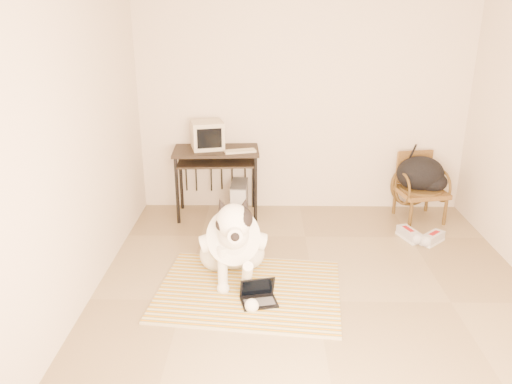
{
  "coord_description": "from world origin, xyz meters",
  "views": [
    {
      "loc": [
        -0.47,
        -3.77,
        2.41
      ],
      "look_at": [
        -0.54,
        0.39,
        0.88
      ],
      "focal_mm": 35.0,
      "sensor_mm": 36.0,
      "label": 1
    }
  ],
  "objects_px": {
    "computer_desk": "(216,159)",
    "crt_monitor": "(207,135)",
    "backpack": "(422,175)",
    "pc_tower": "(239,200)",
    "rattan_chair": "(419,187)",
    "dog": "(233,242)",
    "laptop": "(258,296)"
  },
  "relations": [
    {
      "from": "computer_desk",
      "to": "crt_monitor",
      "type": "xyz_separation_m",
      "value": [
        -0.1,
        0.06,
        0.28
      ]
    },
    {
      "from": "backpack",
      "to": "crt_monitor",
      "type": "bearing_deg",
      "value": 177.52
    },
    {
      "from": "backpack",
      "to": "pc_tower",
      "type": "bearing_deg",
      "value": 179.25
    },
    {
      "from": "rattan_chair",
      "to": "backpack",
      "type": "bearing_deg",
      "value": -47.42
    },
    {
      "from": "dog",
      "to": "pc_tower",
      "type": "height_order",
      "value": "dog"
    },
    {
      "from": "computer_desk",
      "to": "backpack",
      "type": "distance_m",
      "value": 2.46
    },
    {
      "from": "pc_tower",
      "to": "rattan_chair",
      "type": "bearing_deg",
      "value": -0.37
    },
    {
      "from": "computer_desk",
      "to": "crt_monitor",
      "type": "height_order",
      "value": "crt_monitor"
    },
    {
      "from": "laptop",
      "to": "computer_desk",
      "type": "distance_m",
      "value": 2.13
    },
    {
      "from": "laptop",
      "to": "dog",
      "type": "bearing_deg",
      "value": 119.77
    },
    {
      "from": "computer_desk",
      "to": "rattan_chair",
      "type": "xyz_separation_m",
      "value": [
        2.44,
        -0.03,
        -0.32
      ]
    },
    {
      "from": "pc_tower",
      "to": "laptop",
      "type": "bearing_deg",
      "value": -82.5
    },
    {
      "from": "crt_monitor",
      "to": "laptop",
      "type": "bearing_deg",
      "value": -72.68
    },
    {
      "from": "crt_monitor",
      "to": "dog",
      "type": "bearing_deg",
      "value": -76.32
    },
    {
      "from": "dog",
      "to": "rattan_chair",
      "type": "distance_m",
      "value": 2.63
    },
    {
      "from": "laptop",
      "to": "rattan_chair",
      "type": "bearing_deg",
      "value": 45.24
    },
    {
      "from": "dog",
      "to": "pc_tower",
      "type": "distance_m",
      "value": 1.53
    },
    {
      "from": "rattan_chair",
      "to": "computer_desk",
      "type": "bearing_deg",
      "value": 179.19
    },
    {
      "from": "laptop",
      "to": "pc_tower",
      "type": "distance_m",
      "value": 1.96
    },
    {
      "from": "dog",
      "to": "crt_monitor",
      "type": "distance_m",
      "value": 1.76
    },
    {
      "from": "rattan_chair",
      "to": "dog",
      "type": "bearing_deg",
      "value": -145.01
    },
    {
      "from": "dog",
      "to": "pc_tower",
      "type": "xyz_separation_m",
      "value": [
        -0.01,
        1.52,
        -0.16
      ]
    },
    {
      "from": "laptop",
      "to": "backpack",
      "type": "bearing_deg",
      "value": 44.84
    },
    {
      "from": "laptop",
      "to": "crt_monitor",
      "type": "height_order",
      "value": "crt_monitor"
    },
    {
      "from": "computer_desk",
      "to": "crt_monitor",
      "type": "distance_m",
      "value": 0.31
    },
    {
      "from": "pc_tower",
      "to": "rattan_chair",
      "type": "height_order",
      "value": "rattan_chair"
    },
    {
      "from": "backpack",
      "to": "laptop",
      "type": "bearing_deg",
      "value": -135.16
    },
    {
      "from": "laptop",
      "to": "backpack",
      "type": "distance_m",
      "value": 2.76
    },
    {
      "from": "dog",
      "to": "backpack",
      "type": "height_order",
      "value": "dog"
    },
    {
      "from": "dog",
      "to": "computer_desk",
      "type": "xyz_separation_m",
      "value": [
        -0.29,
        1.54,
        0.34
      ]
    },
    {
      "from": "dog",
      "to": "backpack",
      "type": "bearing_deg",
      "value": 34.57
    },
    {
      "from": "computer_desk",
      "to": "pc_tower",
      "type": "xyz_separation_m",
      "value": [
        0.27,
        -0.02,
        -0.51
      ]
    }
  ]
}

